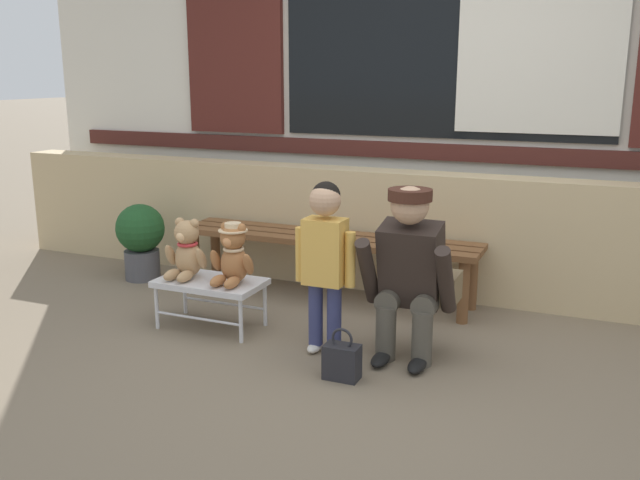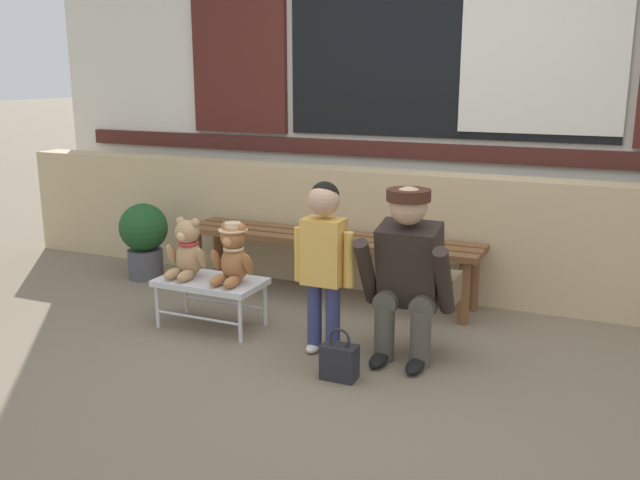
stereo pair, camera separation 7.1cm
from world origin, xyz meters
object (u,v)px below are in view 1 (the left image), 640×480
(teddy_bear_with_hat, at_px, (233,255))
(adult_crouching, at_px, (412,272))
(wooden_bench_long, at_px, (327,245))
(child_standing, at_px, (325,249))
(small_display_bench, at_px, (210,285))
(potted_plant, at_px, (141,237))
(teddy_bear_plain, at_px, (187,251))
(handbag_on_ground, at_px, (342,361))

(teddy_bear_with_hat, bearing_deg, adult_crouching, 1.69)
(wooden_bench_long, distance_m, child_standing, 1.00)
(wooden_bench_long, bearing_deg, adult_crouching, -43.70)
(small_display_bench, bearing_deg, wooden_bench_long, 62.41)
(adult_crouching, relative_size, potted_plant, 1.67)
(teddy_bear_plain, distance_m, child_standing, 0.96)
(small_display_bench, bearing_deg, teddy_bear_plain, 179.49)
(teddy_bear_plain, bearing_deg, teddy_bear_with_hat, 0.13)
(handbag_on_ground, xyz_separation_m, potted_plant, (-2.02, 1.04, 0.23))
(handbag_on_ground, bearing_deg, wooden_bench_long, 115.94)
(teddy_bear_with_hat, bearing_deg, potted_plant, 150.35)
(teddy_bear_with_hat, distance_m, child_standing, 0.65)
(teddy_bear_with_hat, distance_m, potted_plant, 1.36)
(small_display_bench, height_order, handbag_on_ground, small_display_bench)
(potted_plant, bearing_deg, wooden_bench_long, 5.43)
(child_standing, bearing_deg, teddy_bear_plain, 174.41)
(child_standing, height_order, handbag_on_ground, child_standing)
(adult_crouching, relative_size, handbag_on_ground, 3.49)
(wooden_bench_long, distance_m, potted_plant, 1.45)
(small_display_bench, xyz_separation_m, teddy_bear_plain, (-0.16, 0.00, 0.20))
(child_standing, height_order, potted_plant, child_standing)
(adult_crouching, bearing_deg, wooden_bench_long, 136.30)
(wooden_bench_long, xyz_separation_m, small_display_bench, (-0.42, -0.81, -0.11))
(handbag_on_ground, bearing_deg, child_standing, 126.87)
(child_standing, distance_m, potted_plant, 1.98)
(teddy_bear_plain, bearing_deg, small_display_bench, -0.51)
(teddy_bear_with_hat, bearing_deg, handbag_on_ground, -24.05)
(wooden_bench_long, relative_size, teddy_bear_with_hat, 5.78)
(small_display_bench, height_order, child_standing, child_standing)
(adult_crouching, bearing_deg, potted_plant, 164.17)
(wooden_bench_long, bearing_deg, handbag_on_ground, -64.06)
(teddy_bear_plain, height_order, adult_crouching, adult_crouching)
(wooden_bench_long, bearing_deg, child_standing, -67.98)
(potted_plant, bearing_deg, teddy_bear_with_hat, -29.65)
(teddy_bear_plain, bearing_deg, handbag_on_ground, -17.87)
(child_standing, height_order, adult_crouching, child_standing)
(wooden_bench_long, relative_size, child_standing, 2.19)
(small_display_bench, bearing_deg, potted_plant, 146.54)
(wooden_bench_long, height_order, small_display_bench, wooden_bench_long)
(wooden_bench_long, bearing_deg, small_display_bench, -117.59)
(teddy_bear_with_hat, height_order, potted_plant, teddy_bear_with_hat)
(teddy_bear_with_hat, relative_size, adult_crouching, 0.38)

